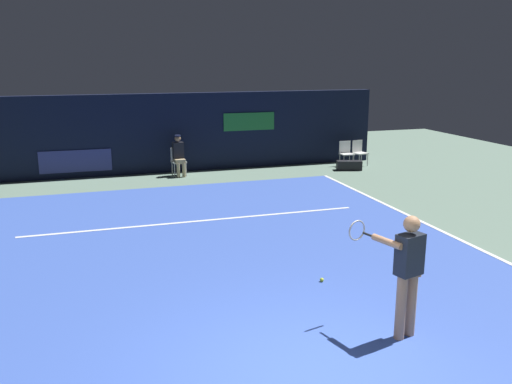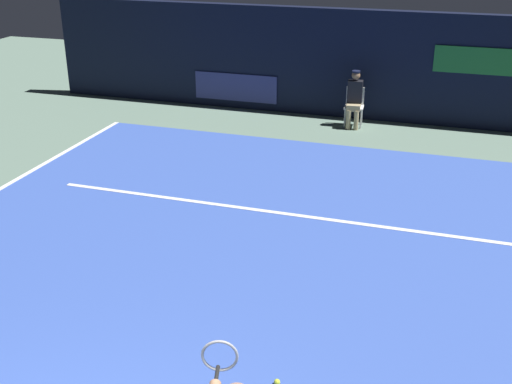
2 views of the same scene
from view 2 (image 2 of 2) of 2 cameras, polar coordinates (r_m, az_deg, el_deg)
ground_plane at (r=9.08m, az=-2.39°, el=-6.99°), size 30.39×30.39×0.00m
court_surface at (r=9.08m, az=-2.39°, el=-6.96°), size 10.05×11.50×0.01m
line_service at (r=10.77m, az=1.27°, el=-1.77°), size 7.84×0.10×0.01m
back_wall at (r=15.94m, az=7.61°, el=11.26°), size 15.27×0.33×2.60m
line_judge_on_chair at (r=15.24m, az=8.76°, el=8.26°), size 0.47×0.55×1.32m
tennis_ball at (r=7.08m, az=1.88°, el=-16.57°), size 0.07×0.07×0.07m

